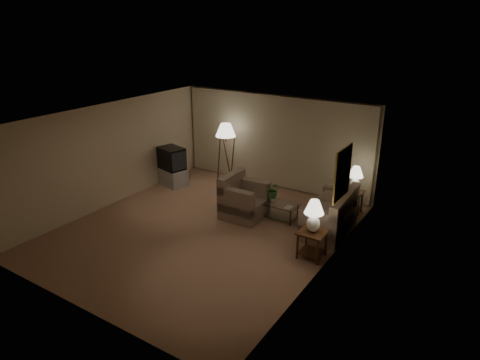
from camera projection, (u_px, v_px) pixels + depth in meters
name	position (u px, v px, depth m)	size (l,w,h in m)	color
ground	(204.00, 229.00, 10.15)	(7.00, 7.00, 0.00)	#AA785D
room_shell	(239.00, 144.00, 10.70)	(6.04, 7.02, 2.72)	beige
sofa	(330.00, 215.00, 9.98)	(1.83, 1.04, 0.78)	gray
armchair	(244.00, 201.00, 10.66)	(1.03, 0.98, 0.85)	gray
side_table_near	(312.00, 239.00, 8.84)	(0.55, 0.55, 0.60)	#33200E
side_table_far	(353.00, 198.00, 10.89)	(0.47, 0.39, 0.60)	#33200E
table_lamp_near	(314.00, 213.00, 8.62)	(0.40, 0.40, 0.69)	silver
table_lamp_far	(356.00, 177.00, 10.68)	(0.38, 0.38, 0.65)	silver
coffee_table	(278.00, 208.00, 10.60)	(1.01, 0.55, 0.41)	silver
tv_cabinet	(173.00, 177.00, 12.78)	(0.98, 0.75, 0.50)	#A9A9AC
crt_tv	(172.00, 158.00, 12.58)	(0.87, 0.72, 0.65)	black
floor_lamp	(226.00, 152.00, 12.68)	(0.59, 0.59, 1.83)	#33200E
ottoman	(231.00, 191.00, 11.94)	(0.53, 0.53, 0.35)	#AC643A
vase	(273.00, 199.00, 10.60)	(0.14, 0.14, 0.15)	white
flowers	(273.00, 188.00, 10.49)	(0.39, 0.34, 0.43)	#357837
book	(286.00, 207.00, 10.34)	(0.16, 0.22, 0.02)	olive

